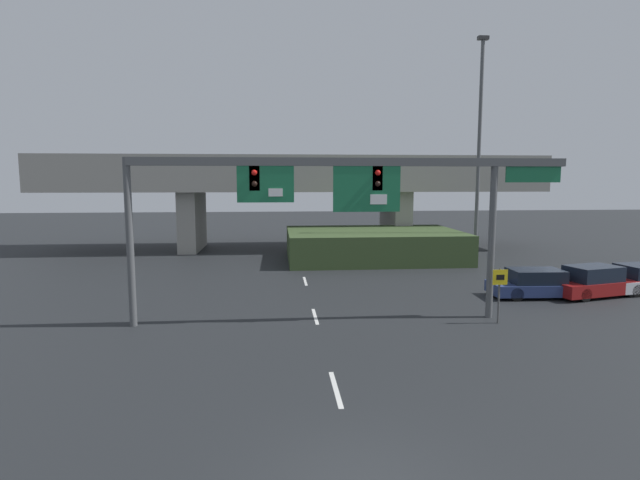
{
  "coord_description": "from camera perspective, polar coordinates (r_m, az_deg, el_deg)",
  "views": [
    {
      "loc": [
        -1.56,
        -8.73,
        5.68
      ],
      "look_at": [
        0.0,
        9.14,
        3.5
      ],
      "focal_mm": 28.0,
      "sensor_mm": 36.0,
      "label": 1
    }
  ],
  "objects": [
    {
      "name": "parked_sedan_near_right",
      "position": [
        26.48,
        23.63,
        -4.64
      ],
      "size": [
        4.78,
        2.01,
        1.36
      ],
      "rotation": [
        0.0,
        0.0,
        -0.04
      ],
      "color": "navy",
      "rests_on": "ground"
    },
    {
      "name": "grass_embankment",
      "position": [
        35.84,
        6.07,
        -0.55
      ],
      "size": [
        12.13,
        8.36,
        2.06
      ],
      "color": "#384C28",
      "rests_on": "ground"
    },
    {
      "name": "speed_limit_sign",
      "position": [
        20.96,
        19.82,
        -5.13
      ],
      "size": [
        0.6,
        0.11,
        2.21
      ],
      "color": "#4C4C4C",
      "rests_on": "ground"
    },
    {
      "name": "lane_markings",
      "position": [
        24.56,
        -1.22,
        -6.43
      ],
      "size": [
        0.14,
        24.25,
        0.01
      ],
      "color": "silver",
      "rests_on": "ground"
    },
    {
      "name": "overpass_bridge",
      "position": [
        41.11,
        -2.83,
        6.41
      ],
      "size": [
        39.46,
        7.59,
        7.52
      ],
      "color": "gray",
      "rests_on": "ground"
    },
    {
      "name": "highway_light_pole_near",
      "position": [
        35.59,
        17.72,
        10.14
      ],
      "size": [
        0.7,
        0.36,
        14.98
      ],
      "color": "#515456",
      "rests_on": "ground"
    },
    {
      "name": "signal_gantry",
      "position": [
        19.63,
        2.48,
        5.82
      ],
      "size": [
        17.38,
        0.44,
        6.52
      ],
      "color": "#515456",
      "rests_on": "ground"
    },
    {
      "name": "parked_sedan_mid_right",
      "position": [
        27.9,
        28.88,
        -4.24
      ],
      "size": [
        4.96,
        2.82,
        1.5
      ],
      "rotation": [
        0.0,
        0.0,
        0.24
      ],
      "color": "maroon",
      "rests_on": "ground"
    }
  ]
}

